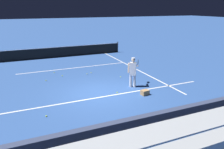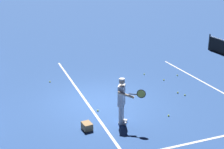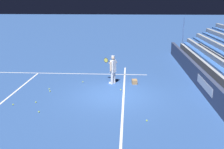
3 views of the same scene
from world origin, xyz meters
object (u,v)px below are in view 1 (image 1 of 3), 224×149
object	(u,v)px
tennis_ball_toward_net	(87,74)
tennis_net	(63,52)
tennis_player	(133,72)
ball_box_cardboard	(145,92)
tennis_ball_by_box	(91,73)
tennis_ball_near_player	(46,116)
tennis_ball_far_left	(121,77)
tennis_ball_midcourt	(62,76)
tennis_ball_on_baseline	(54,72)
tennis_ball_stray_back	(117,92)
tennis_ball_far_right	(46,80)

from	to	relation	value
tennis_ball_toward_net	tennis_net	distance (m)	6.07
tennis_player	tennis_ball_toward_net	distance (m)	3.88
ball_box_cardboard	tennis_ball_by_box	world-z (taller)	ball_box_cardboard
tennis_ball_near_player	tennis_net	distance (m)	11.55
tennis_ball_far_left	tennis_ball_midcourt	distance (m)	3.88
tennis_ball_on_baseline	tennis_ball_toward_net	distance (m)	2.36
tennis_ball_toward_net	tennis_net	bearing A→B (deg)	93.67
ball_box_cardboard	tennis_ball_on_baseline	size ratio (longest dim) A/B	6.06
ball_box_cardboard	tennis_net	xyz separation A→B (m)	(-2.10, 10.73, 0.36)
tennis_ball_stray_back	tennis_ball_by_box	xyz separation A→B (m)	(-0.13, 4.05, 0.00)
tennis_ball_midcourt	tennis_ball_near_player	world-z (taller)	same
tennis_ball_stray_back	tennis_net	xyz separation A→B (m)	(-0.86, 9.94, 0.46)
tennis_ball_toward_net	tennis_ball_stray_back	size ratio (longest dim) A/B	1.00
ball_box_cardboard	tennis_ball_stray_back	distance (m)	1.47
tennis_player	tennis_ball_near_player	xyz separation A→B (m)	(-5.06, -1.73, -0.86)
tennis_ball_far_left	tennis_ball_by_box	size ratio (longest dim) A/B	1.00
tennis_ball_on_baseline	tennis_ball_toward_net	bearing A→B (deg)	-31.16
tennis_ball_toward_net	tennis_ball_far_left	bearing A→B (deg)	-39.99
ball_box_cardboard	tennis_ball_near_player	xyz separation A→B (m)	(-5.08, -0.41, -0.10)
tennis_player	tennis_ball_toward_net	size ratio (longest dim) A/B	25.98
tennis_ball_stray_back	tennis_ball_midcourt	xyz separation A→B (m)	(-2.12, 4.13, 0.00)
tennis_ball_toward_net	tennis_ball_far_left	distance (m)	2.37
tennis_ball_far_right	tennis_ball_by_box	size ratio (longest dim) A/B	1.00
tennis_ball_on_baseline	tennis_ball_midcourt	world-z (taller)	same
tennis_ball_stray_back	tennis_ball_by_box	bearing A→B (deg)	91.89
tennis_ball_by_box	tennis_net	bearing A→B (deg)	97.07
tennis_ball_far_right	tennis_ball_far_left	xyz separation A→B (m)	(4.58, -1.22, 0.00)
tennis_player	tennis_ball_far_left	bearing A→B (deg)	86.21
tennis_ball_toward_net	tennis_net	world-z (taller)	tennis_net
tennis_ball_midcourt	tennis_player	bearing A→B (deg)	-47.15
tennis_player	tennis_ball_stray_back	world-z (taller)	tennis_player
tennis_ball_toward_net	tennis_ball_near_player	distance (m)	6.12
ball_box_cardboard	tennis_ball_near_player	world-z (taller)	ball_box_cardboard
tennis_ball_far_right	tennis_ball_midcourt	xyz separation A→B (m)	(1.12, 0.53, 0.00)
tennis_ball_on_baseline	tennis_ball_by_box	size ratio (longest dim) A/B	1.00
tennis_ball_far_left	tennis_ball_midcourt	bearing A→B (deg)	153.22
ball_box_cardboard	tennis_ball_by_box	size ratio (longest dim) A/B	6.06
ball_box_cardboard	tennis_ball_stray_back	size ratio (longest dim) A/B	6.06
ball_box_cardboard	tennis_ball_far_right	xyz separation A→B (m)	(-4.48, 4.39, -0.10)
tennis_ball_toward_net	tennis_ball_on_baseline	bearing A→B (deg)	148.84
tennis_ball_far_right	tennis_ball_far_left	distance (m)	4.74
tennis_ball_near_player	tennis_ball_toward_net	bearing A→B (deg)	56.59
ball_box_cardboard	tennis_ball_far_left	bearing A→B (deg)	88.10
tennis_player	tennis_ball_near_player	distance (m)	5.42
tennis_ball_on_baseline	tennis_ball_far_right	size ratio (longest dim) A/B	1.00
tennis_ball_near_player	tennis_ball_far_left	bearing A→B (deg)	34.62
tennis_ball_far_left	tennis_ball_stray_back	world-z (taller)	same
tennis_ball_near_player	tennis_net	xyz separation A→B (m)	(2.98, 11.15, 0.46)
tennis_ball_toward_net	tennis_ball_midcourt	bearing A→B (deg)	172.26
tennis_ball_far_left	tennis_ball_far_right	bearing A→B (deg)	165.12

